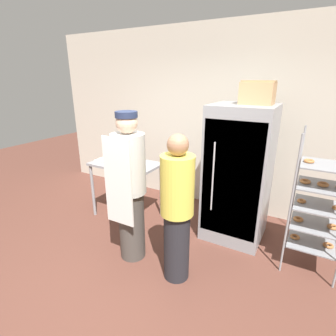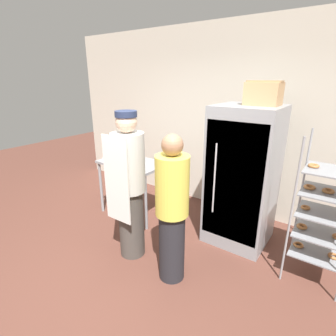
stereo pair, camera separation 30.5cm
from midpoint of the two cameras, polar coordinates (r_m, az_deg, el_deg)
ground_plane at (r=3.13m, az=-10.35°, el=-23.68°), size 14.00×14.00×0.00m
back_wall at (r=4.37m, az=8.33°, el=10.29°), size 6.40×0.12×2.91m
refrigerator at (r=3.53m, az=12.68°, el=-1.37°), size 0.78×0.78×1.80m
baking_rack at (r=3.24m, az=27.67°, el=-7.26°), size 0.55×0.52×1.61m
prep_counter at (r=4.08m, az=-11.30°, el=-0.54°), size 1.02×0.60×0.88m
donut_box at (r=4.14m, az=-15.46°, el=1.82°), size 0.25×0.24×0.28m
blender_pitcher at (r=3.96m, az=-10.44°, el=2.70°), size 0.12×0.12×0.29m
cardboard_storage_box at (r=3.36m, az=16.41°, el=15.42°), size 0.39×0.30×0.28m
person_baker at (r=3.05m, az=-11.21°, el=-4.16°), size 0.38×0.39×1.78m
person_customer at (r=2.71m, az=-1.27°, el=-9.17°), size 0.34×0.34×1.62m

